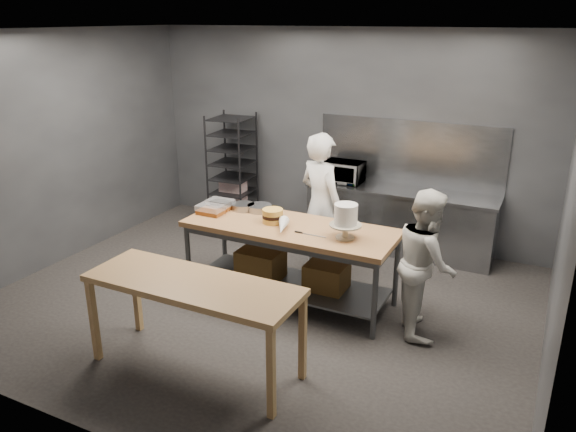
# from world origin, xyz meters

# --- Properties ---
(ground) EXTENTS (6.00, 6.00, 0.00)m
(ground) POSITION_xyz_m (0.00, 0.00, 0.00)
(ground) COLOR black
(ground) RESTS_ON ground
(back_wall) EXTENTS (6.00, 0.04, 3.00)m
(back_wall) POSITION_xyz_m (0.00, 2.50, 1.50)
(back_wall) COLOR #4C4F54
(back_wall) RESTS_ON ground
(work_table) EXTENTS (2.40, 0.90, 0.92)m
(work_table) POSITION_xyz_m (0.26, 0.22, 0.57)
(work_table) COLOR #99693D
(work_table) RESTS_ON ground
(near_counter) EXTENTS (2.00, 0.70, 0.90)m
(near_counter) POSITION_xyz_m (0.10, -1.40, 0.81)
(near_counter) COLOR olive
(near_counter) RESTS_ON ground
(back_counter) EXTENTS (2.60, 0.60, 0.90)m
(back_counter) POSITION_xyz_m (1.00, 2.18, 0.45)
(back_counter) COLOR slate
(back_counter) RESTS_ON ground
(splashback_panel) EXTENTS (2.60, 0.02, 0.90)m
(splashback_panel) POSITION_xyz_m (1.00, 2.48, 1.35)
(splashback_panel) COLOR slate
(splashback_panel) RESTS_ON back_counter
(speed_rack) EXTENTS (0.65, 0.69, 1.75)m
(speed_rack) POSITION_xyz_m (-1.65, 2.10, 0.86)
(speed_rack) COLOR black
(speed_rack) RESTS_ON ground
(chef_behind) EXTENTS (0.79, 0.67, 1.83)m
(chef_behind) POSITION_xyz_m (0.31, 1.02, 0.92)
(chef_behind) COLOR white
(chef_behind) RESTS_ON ground
(chef_right) EXTENTS (0.82, 0.91, 1.54)m
(chef_right) POSITION_xyz_m (1.81, 0.23, 0.77)
(chef_right) COLOR silver
(chef_right) RESTS_ON ground
(microwave) EXTENTS (0.54, 0.37, 0.30)m
(microwave) POSITION_xyz_m (0.16, 2.18, 1.05)
(microwave) COLOR black
(microwave) RESTS_ON back_counter
(frosted_cake_stand) EXTENTS (0.34, 0.34, 0.38)m
(frosted_cake_stand) POSITION_xyz_m (0.96, 0.13, 1.16)
(frosted_cake_stand) COLOR #B9AF94
(frosted_cake_stand) RESTS_ON work_table
(layer_cake) EXTENTS (0.24, 0.24, 0.16)m
(layer_cake) POSITION_xyz_m (0.06, 0.21, 1.00)
(layer_cake) COLOR gold
(layer_cake) RESTS_ON work_table
(cake_pans) EXTENTS (0.79, 0.41, 0.07)m
(cake_pans) POSITION_xyz_m (-0.57, 0.43, 0.96)
(cake_pans) COLOR gray
(cake_pans) RESTS_ON work_table
(piping_bag) EXTENTS (0.25, 0.40, 0.12)m
(piping_bag) POSITION_xyz_m (0.29, 0.00, 0.98)
(piping_bag) COLOR silver
(piping_bag) RESTS_ON work_table
(offset_spatula) EXTENTS (0.36, 0.02, 0.02)m
(offset_spatula) POSITION_xyz_m (0.55, 0.05, 0.93)
(offset_spatula) COLOR slate
(offset_spatula) RESTS_ON work_table
(pastry_clamshells) EXTENTS (0.32, 0.44, 0.11)m
(pastry_clamshells) POSITION_xyz_m (-0.74, 0.26, 0.98)
(pastry_clamshells) COLOR #9D581F
(pastry_clamshells) RESTS_ON work_table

